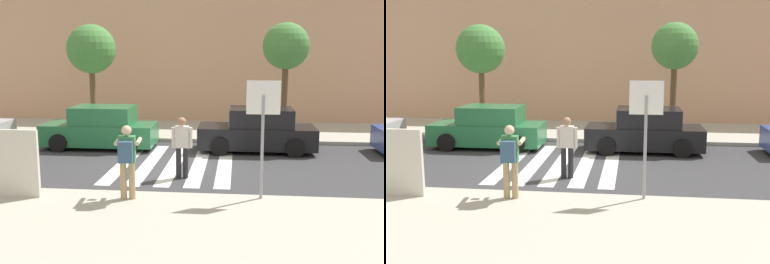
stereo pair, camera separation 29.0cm
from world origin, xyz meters
TOP-DOWN VIEW (x-y plane):
  - ground_plane at (0.00, 0.00)m, footprint 120.00×120.00m
  - sidewalk_near at (0.00, -6.20)m, footprint 60.00×6.00m
  - sidewalk_far at (0.00, 6.00)m, footprint 60.00×4.80m
  - building_facade_far at (0.00, 10.40)m, footprint 56.00×4.00m
  - crosswalk_stripe_0 at (-1.60, 0.20)m, footprint 0.44×5.20m
  - crosswalk_stripe_1 at (-0.80, 0.20)m, footprint 0.44×5.20m
  - crosswalk_stripe_2 at (0.00, 0.20)m, footprint 0.44×5.20m
  - crosswalk_stripe_3 at (0.80, 0.20)m, footprint 0.44×5.20m
  - crosswalk_stripe_4 at (1.60, 0.20)m, footprint 0.44×5.20m
  - stop_sign at (2.55, -3.43)m, footprint 0.76×0.08m
  - photographer_with_backpack at (-0.52, -3.80)m, footprint 0.63×0.88m
  - pedestrian_crossing at (0.45, -1.44)m, footprint 0.58×0.26m
  - parked_car_green at (-3.03, 2.30)m, footprint 4.10×1.92m
  - parked_car_black at (2.69, 2.30)m, footprint 4.10×1.92m
  - street_tree_west at (-4.13, 4.81)m, footprint 2.03×2.03m
  - street_tree_center at (3.80, 4.43)m, footprint 1.82×1.82m
  - advertising_board at (-3.16, -3.87)m, footprint 1.10×0.11m

SIDE VIEW (x-z plane):
  - ground_plane at x=0.00m, z-range 0.00..0.00m
  - crosswalk_stripe_0 at x=-1.60m, z-range 0.00..0.01m
  - crosswalk_stripe_1 at x=-0.80m, z-range 0.00..0.01m
  - crosswalk_stripe_2 at x=0.00m, z-range 0.00..0.01m
  - crosswalk_stripe_3 at x=0.80m, z-range 0.00..0.01m
  - crosswalk_stripe_4 at x=1.60m, z-range 0.00..0.01m
  - sidewalk_near at x=0.00m, z-range 0.00..0.14m
  - sidewalk_far at x=0.00m, z-range 0.00..0.14m
  - parked_car_green at x=-3.03m, z-range -0.05..1.50m
  - parked_car_black at x=2.69m, z-range -0.05..1.50m
  - advertising_board at x=-3.16m, z-range 0.14..1.74m
  - pedestrian_crossing at x=0.45m, z-range 0.11..1.84m
  - photographer_with_backpack at x=-0.52m, z-range 0.31..2.03m
  - stop_sign at x=2.55m, z-range 0.77..3.50m
  - building_facade_far at x=0.00m, z-range 0.00..6.39m
  - street_tree_west at x=-4.13m, z-range 1.34..5.84m
  - street_tree_center at x=3.80m, z-range 1.42..5.93m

